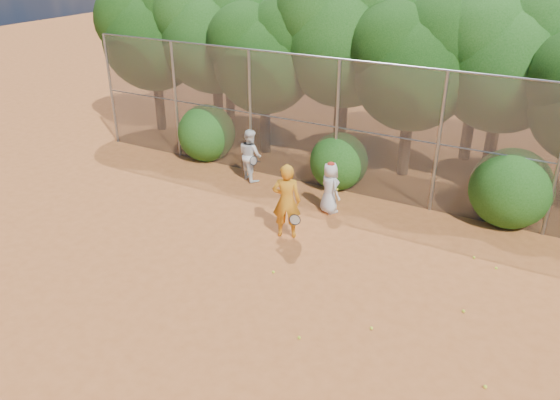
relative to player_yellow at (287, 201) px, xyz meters
The scene contains 24 objects.
ground 3.02m from the player_yellow, 71.23° to the right, with size 80.00×80.00×0.00m, color #AB5826.
fence_back 3.56m from the player_yellow, 76.47° to the left, with size 20.05×0.09×4.03m.
tree_0 10.48m from the player_yellow, 147.92° to the left, with size 4.38×3.81×6.00m.
tree_1 8.97m from the player_yellow, 135.85° to the left, with size 4.64×4.03×6.35m.
tree_2 6.75m from the player_yellow, 124.49° to the left, with size 3.99×3.47×5.47m.
tree_3 7.10m from the player_yellow, 99.44° to the left, with size 4.89×4.26×6.70m.
tree_4 6.36m from the player_yellow, 75.17° to the left, with size 4.19×3.64×5.73m.
tree_5 8.08m from the player_yellow, 57.96° to the left, with size 4.51×3.92×6.17m.
tree_9 11.26m from the player_yellow, 130.75° to the left, with size 4.83×4.20×6.62m.
tree_10 9.33m from the player_yellow, 103.59° to the left, with size 5.15×4.48×7.06m.
tree_11 9.06m from the player_yellow, 69.49° to the left, with size 4.64×4.03×6.35m.
bush_0 6.24m from the player_yellow, 144.64° to the left, with size 2.00×2.00×2.00m, color #1A4D13.
bush_1 3.61m from the player_yellow, 91.35° to the left, with size 1.80×1.80×1.80m, color #1A4D13.
bush_2 6.10m from the player_yellow, 36.29° to the left, with size 2.20×2.20×2.20m, color #1A4D13.
player_yellow is the anchor object (origin of this frame).
player_teen 1.87m from the player_yellow, 76.90° to the left, with size 0.87×0.79×1.52m.
player_white 3.86m from the player_yellow, 135.43° to the left, with size 1.02×0.95×1.68m.
ball_0 4.27m from the player_yellow, 37.66° to the right, with size 0.07×0.07×0.07m, color #D2E529.
ball_1 5.01m from the player_yellow, 12.81° to the right, with size 0.07×0.07×0.07m, color #D2E529.
ball_2 4.22m from the player_yellow, 58.39° to the right, with size 0.07×0.07×0.07m, color #D2E529.
ball_3 6.45m from the player_yellow, 28.93° to the right, with size 0.07×0.07×0.07m, color #D2E529.
ball_4 2.06m from the player_yellow, 71.56° to the right, with size 0.07×0.07×0.07m, color #D2E529.
ball_5 5.30m from the player_yellow, 10.58° to the left, with size 0.07×0.07×0.07m, color #D2E529.
ball_6 4.82m from the player_yellow, 14.64° to the left, with size 0.07×0.07×0.07m, color #D2E529.
Camera 1 is at (4.94, -8.36, 7.13)m, focal length 35.00 mm.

